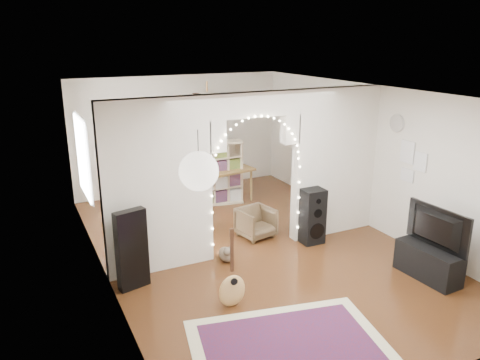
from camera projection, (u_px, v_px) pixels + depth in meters
name	position (u px, v px, depth m)	size (l,w,h in m)	color
floor	(253.00, 248.00, 8.18)	(7.50, 7.50, 0.00)	black
ceiling	(255.00, 92.00, 7.38)	(5.00, 7.50, 0.02)	white
wall_back	(180.00, 133.00, 11.00)	(5.00, 0.02, 2.70)	silver
wall_front	(433.00, 270.00, 4.56)	(5.00, 0.02, 2.70)	silver
wall_left	(101.00, 195.00, 6.72)	(0.02, 7.50, 2.70)	silver
wall_right	(371.00, 157.00, 8.83)	(0.02, 7.50, 2.70)	silver
divider_wall	(254.00, 169.00, 7.76)	(5.00, 0.20, 2.70)	silver
fairy_lights	(258.00, 164.00, 7.61)	(1.64, 0.04, 1.60)	#FFEABF
window	(83.00, 157.00, 8.24)	(0.04, 1.20, 1.40)	white
wall_clock	(397.00, 123.00, 8.09)	(0.31, 0.31, 0.03)	white
picture_frames	(411.00, 162.00, 7.92)	(0.02, 0.50, 0.70)	white
paper_lantern	(199.00, 171.00, 4.65)	(0.40, 0.40, 0.40)	white
ceiling_fan	(207.00, 97.00, 9.19)	(1.10, 1.10, 0.30)	#BC803E
area_rug	(291.00, 349.00, 5.52)	(2.32, 1.75, 0.02)	maroon
guitar_case	(132.00, 250.00, 6.72)	(0.46, 0.15, 1.20)	black
acoustic_guitar	(232.00, 278.00, 6.28)	(0.40, 0.17, 0.97)	tan
tabby_cat	(226.00, 254.00, 7.63)	(0.29, 0.50, 0.33)	brown
floor_speaker	(312.00, 216.00, 8.25)	(0.40, 0.36, 1.00)	black
media_console	(428.00, 263.00, 7.09)	(0.40, 1.00, 0.50)	black
tv	(433.00, 229.00, 6.93)	(1.07, 0.14, 0.62)	black
bookcase	(212.00, 173.00, 10.13)	(1.35, 0.34, 1.39)	beige
dining_table	(224.00, 172.00, 10.30)	(1.30, 0.96, 0.76)	brown
flower_vase	(224.00, 164.00, 10.25)	(0.18, 0.18, 0.19)	white
dining_chair_left	(179.00, 220.00, 8.77)	(0.51, 0.52, 0.47)	#4D3C26
dining_chair_right	(256.00, 223.00, 8.55)	(0.59, 0.60, 0.55)	#4D3C26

